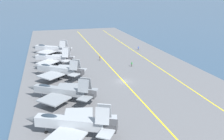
% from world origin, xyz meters
% --- Properties ---
extents(ground_plane, '(2000.00, 2000.00, 0.00)m').
position_xyz_m(ground_plane, '(0.00, 0.00, 0.00)').
color(ground_plane, '#334C66').
extents(carrier_deck, '(207.35, 55.44, 0.40)m').
position_xyz_m(carrier_deck, '(0.00, 0.00, 0.20)').
color(carrier_deck, slate).
rests_on(carrier_deck, ground).
extents(deck_stripe_foul_line, '(186.59, 3.65, 0.01)m').
position_xyz_m(deck_stripe_foul_line, '(0.00, -15.25, 0.40)').
color(deck_stripe_foul_line, yellow).
rests_on(deck_stripe_foul_line, carrier_deck).
extents(deck_stripe_centerline, '(186.62, 0.36, 0.01)m').
position_xyz_m(deck_stripe_centerline, '(0.00, 0.00, 0.40)').
color(deck_stripe_centerline, yellow).
rests_on(deck_stripe_centerline, carrier_deck).
extents(parked_jet_nearest, '(13.76, 16.29, 6.33)m').
position_xyz_m(parked_jet_nearest, '(-22.81, 17.04, 3.02)').
color(parked_jet_nearest, '#9EA3A8').
rests_on(parked_jet_nearest, carrier_deck).
extents(parked_jet_second, '(13.42, 16.41, 6.18)m').
position_xyz_m(parked_jet_second, '(-8.16, 17.59, 2.92)').
color(parked_jet_second, gray).
rests_on(parked_jet_second, carrier_deck).
extents(parked_jet_third, '(14.11, 15.88, 6.06)m').
position_xyz_m(parked_jet_third, '(8.03, 17.40, 2.92)').
color(parked_jet_third, '#93999E').
rests_on(parked_jet_third, carrier_deck).
extents(parked_jet_fourth, '(13.92, 14.98, 6.57)m').
position_xyz_m(parked_jet_fourth, '(21.23, 18.32, 3.03)').
color(parked_jet_fourth, '#A8AAAF').
rests_on(parked_jet_fourth, carrier_deck).
extents(parked_jet_fifth, '(13.73, 16.46, 6.10)m').
position_xyz_m(parked_jet_fifth, '(36.89, 18.45, 2.88)').
color(parked_jet_fifth, '#A8AAAF').
rests_on(parked_jet_fifth, carrier_deck).
extents(crew_brown_vest, '(0.46, 0.43, 1.82)m').
position_xyz_m(crew_brown_vest, '(22.89, 1.54, 1.40)').
color(crew_brown_vest, '#4C473D').
rests_on(crew_brown_vest, carrier_deck).
extents(crew_green_vest, '(0.40, 0.46, 1.66)m').
position_xyz_m(crew_green_vest, '(12.72, -7.10, 1.31)').
color(crew_green_vest, '#383328').
rests_on(crew_green_vest, carrier_deck).
extents(crew_blue_vest, '(0.27, 0.39, 1.69)m').
position_xyz_m(crew_blue_vest, '(34.28, -18.10, 1.33)').
color(crew_blue_vest, '#232328').
rests_on(crew_blue_vest, carrier_deck).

